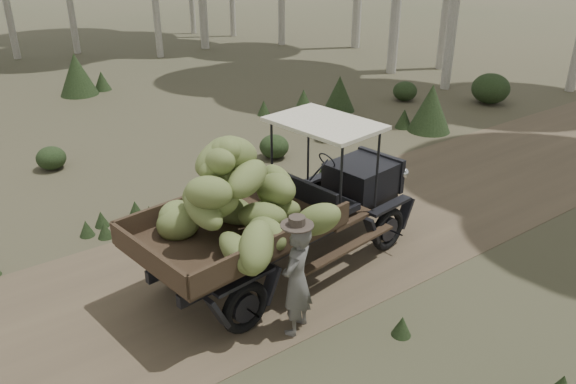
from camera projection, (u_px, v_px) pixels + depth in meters
name	position (u px, v px, depth m)	size (l,w,h in m)	color
ground	(202.00, 283.00, 8.67)	(120.00, 120.00, 0.00)	#473D2B
dirt_track	(202.00, 282.00, 8.66)	(70.00, 4.00, 0.01)	brown
banana_truck	(258.00, 197.00, 8.12)	(5.11, 2.74, 2.55)	black
farmer	(297.00, 279.00, 7.31)	(0.69, 0.61, 1.74)	#52504B
undergrowth	(104.00, 235.00, 8.91)	(23.26, 22.31, 1.35)	#233319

